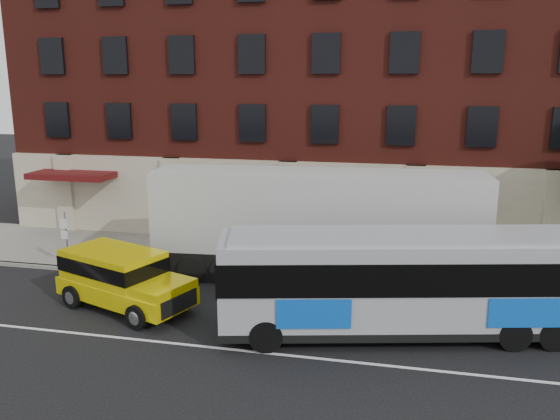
% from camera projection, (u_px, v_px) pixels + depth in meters
% --- Properties ---
extents(ground, '(120.00, 120.00, 0.00)m').
position_uv_depth(ground, '(207.00, 355.00, 16.72)').
color(ground, black).
rests_on(ground, ground).
extents(sidewalk, '(60.00, 6.00, 0.15)m').
position_uv_depth(sidewalk, '(275.00, 260.00, 25.27)').
color(sidewalk, gray).
rests_on(sidewalk, ground).
extents(kerb, '(60.00, 0.25, 0.15)m').
position_uv_depth(kerb, '(258.00, 283.00, 22.41)').
color(kerb, gray).
rests_on(kerb, ground).
extents(lane_line, '(60.00, 0.12, 0.01)m').
position_uv_depth(lane_line, '(213.00, 347.00, 17.19)').
color(lane_line, silver).
rests_on(lane_line, ground).
extents(building, '(30.00, 12.10, 15.00)m').
position_uv_depth(building, '(306.00, 87.00, 31.11)').
color(building, '#5D1D16').
rests_on(building, sidewalk).
extents(sign_pole, '(0.30, 0.20, 2.50)m').
position_uv_depth(sign_pole, '(66.00, 237.00, 24.02)').
color(sign_pole, gray).
rests_on(sign_pole, ground).
extents(city_bus, '(12.48, 5.31, 3.34)m').
position_uv_depth(city_bus, '(414.00, 280.00, 17.70)').
color(city_bus, '#A6AAAF').
rests_on(city_bus, ground).
extents(yellow_suv, '(5.49, 3.73, 2.05)m').
position_uv_depth(yellow_suv, '(120.00, 276.00, 20.05)').
color(yellow_suv, yellow).
rests_on(yellow_suv, ground).
extents(shipping_container, '(13.42, 3.79, 4.41)m').
position_uv_depth(shipping_container, '(317.00, 226.00, 22.89)').
color(shipping_container, black).
rests_on(shipping_container, ground).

